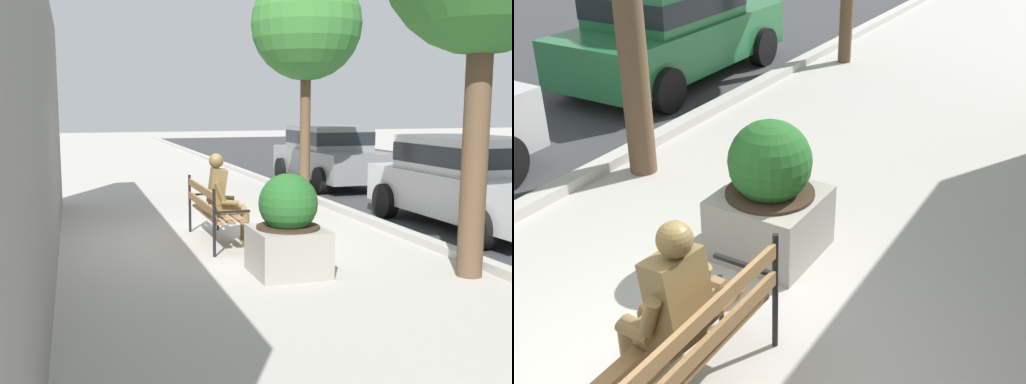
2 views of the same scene
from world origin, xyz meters
The scene contains 4 objects.
park_bench centered at (0.01, -0.12, 0.54)m, with size 1.80×0.54×0.95m.
bronze_statue_seated centered at (0.14, 0.09, 0.67)m, with size 0.69×0.78×1.37m.
concrete_planter centered at (1.98, 0.40, 0.57)m, with size 0.88×0.88×1.26m.
parked_car_green centered at (5.63, 4.31, 0.84)m, with size 4.12×1.96×1.56m.
Camera 2 is at (-2.31, -2.10, 3.19)m, focal length 45.16 mm.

